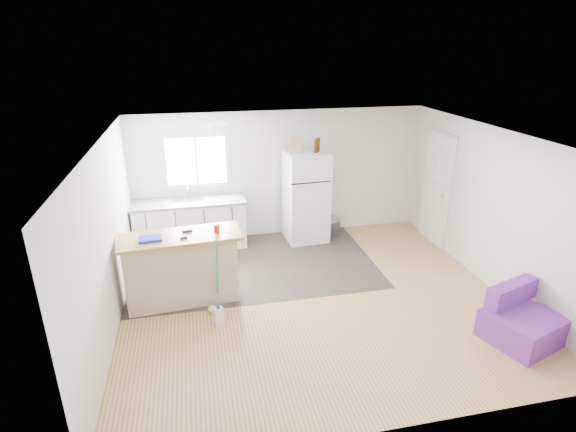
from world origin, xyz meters
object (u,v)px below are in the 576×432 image
object	(u,v)px
purple_seat	(520,322)
mop	(214,297)
peninsula	(182,268)
red_cup	(217,228)
blue_tray	(150,239)
cardboard_box	(295,145)
bottle_left	(316,146)
bottle_right	(318,145)
kitchen_cabinets	(191,224)
cleaner_jug	(219,315)
cooler	(328,226)
refrigerator	(306,196)

from	to	relation	value
purple_seat	mop	size ratio (longest dim) A/B	0.88
purple_seat	peninsula	bearing A→B (deg)	138.14
peninsula	purple_seat	xyz separation A→B (m)	(4.18, -1.83, -0.28)
peninsula	red_cup	xyz separation A→B (m)	(0.53, -0.00, 0.57)
blue_tray	cardboard_box	bearing A→B (deg)	36.34
red_cup	bottle_left	xyz separation A→B (m)	(1.89, 1.66, 0.73)
mop	bottle_right	distance (m)	3.38
blue_tray	peninsula	bearing A→B (deg)	11.70
blue_tray	cardboard_box	size ratio (longest dim) A/B	1.00
kitchen_cabinets	purple_seat	bearing A→B (deg)	-42.74
red_cup	blue_tray	world-z (taller)	red_cup
kitchen_cabinets	mop	xyz separation A→B (m)	(0.27, -2.22, -0.23)
cleaner_jug	cardboard_box	size ratio (longest dim) A/B	0.94
red_cup	bottle_left	distance (m)	2.63
blue_tray	cooler	bearing A→B (deg)	32.01
cleaner_jug	cardboard_box	distance (m)	3.38
bottle_right	kitchen_cabinets	bearing A→B (deg)	178.11
cooler	purple_seat	distance (m)	3.98
purple_seat	mop	xyz separation A→B (m)	(-3.76, 1.44, -0.01)
cleaner_jug	mop	distance (m)	0.33
refrigerator	cardboard_box	world-z (taller)	cardboard_box
mop	peninsula	bearing A→B (deg)	131.31
cooler	purple_seat	world-z (taller)	purple_seat
cooler	mop	bearing A→B (deg)	-154.10
cooler	blue_tray	world-z (taller)	blue_tray
peninsula	mop	distance (m)	0.64
kitchen_cabinets	cardboard_box	bearing A→B (deg)	-3.95
cleaner_jug	bottle_left	distance (m)	3.52
purple_seat	cardboard_box	size ratio (longest dim) A/B	3.36
refrigerator	peninsula	bearing A→B (deg)	-146.12
refrigerator	blue_tray	bearing A→B (deg)	-149.07
cleaner_jug	red_cup	size ratio (longest dim) A/B	2.34
cooler	bottle_left	xyz separation A→B (m)	(-0.34, -0.22, 1.66)
peninsula	cleaner_jug	distance (m)	0.93
refrigerator	bottle_left	world-z (taller)	bottle_left
refrigerator	purple_seat	distance (m)	4.12
red_cup	cooler	bearing A→B (deg)	40.17
mop	blue_tray	size ratio (longest dim) A/B	3.80
kitchen_cabinets	refrigerator	world-z (taller)	refrigerator
cleaner_jug	red_cup	distance (m)	1.20
blue_tray	cardboard_box	xyz separation A→B (m)	(2.44, 1.79, 0.80)
purple_seat	cleaner_jug	xyz separation A→B (m)	(-3.72, 1.13, -0.12)
cooler	cleaner_jug	size ratio (longest dim) A/B	1.76
refrigerator	purple_seat	size ratio (longest dim) A/B	1.69
blue_tray	bottle_right	distance (m)	3.48
refrigerator	bottle_left	distance (m)	0.99
blue_tray	purple_seat	bearing A→B (deg)	-21.10
bottle_right	bottle_left	bearing A→B (deg)	-125.55
peninsula	red_cup	world-z (taller)	red_cup
cleaner_jug	kitchen_cabinets	bearing A→B (deg)	76.94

